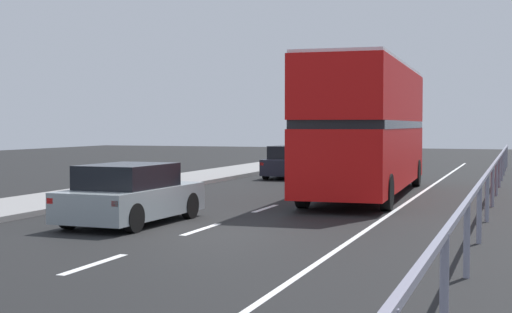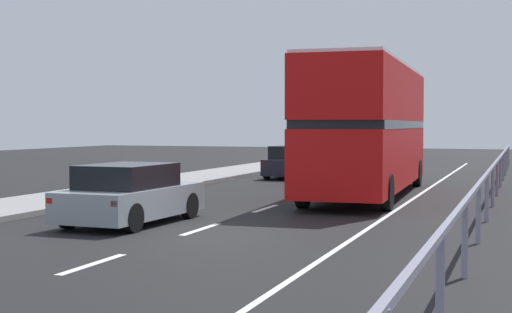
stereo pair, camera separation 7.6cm
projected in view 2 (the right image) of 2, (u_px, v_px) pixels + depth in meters
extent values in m
cube|color=black|center=(195.00, 233.00, 16.44)|extent=(75.74, 120.00, 0.10)
cube|color=silver|center=(93.00, 264.00, 12.54)|extent=(0.16, 1.99, 0.01)
cube|color=silver|center=(201.00, 229.00, 16.71)|extent=(0.16, 1.99, 0.01)
cube|color=silver|center=(266.00, 208.00, 20.88)|extent=(0.16, 1.99, 0.01)
cube|color=silver|center=(309.00, 194.00, 25.05)|extent=(0.16, 1.99, 0.01)
cube|color=silver|center=(340.00, 185.00, 29.22)|extent=(0.16, 1.99, 0.01)
cube|color=silver|center=(363.00, 177.00, 33.39)|extent=(0.16, 1.99, 0.01)
cube|color=silver|center=(381.00, 171.00, 37.56)|extent=(0.16, 1.99, 0.01)
cube|color=silver|center=(395.00, 167.00, 41.73)|extent=(0.16, 1.99, 0.01)
cube|color=silver|center=(414.00, 198.00, 23.74)|extent=(0.12, 46.00, 0.01)
cube|color=gray|center=(495.00, 163.00, 22.87)|extent=(0.08, 42.00, 0.08)
cylinder|color=gray|center=(440.00, 287.00, 8.08)|extent=(0.10, 0.10, 1.15)
cylinder|color=gray|center=(465.00, 240.00, 11.37)|extent=(0.10, 0.10, 1.15)
cylinder|color=gray|center=(478.00, 214.00, 14.67)|extent=(0.10, 0.10, 1.15)
cylinder|color=gray|center=(487.00, 198.00, 17.96)|extent=(0.10, 0.10, 1.15)
cylinder|color=gray|center=(493.00, 187.00, 21.25)|extent=(0.10, 0.10, 1.15)
cylinder|color=gray|center=(497.00, 178.00, 24.55)|extent=(0.10, 0.10, 1.15)
cylinder|color=gray|center=(501.00, 172.00, 27.84)|extent=(0.10, 0.10, 1.15)
cylinder|color=gray|center=(503.00, 167.00, 31.13)|extent=(0.10, 0.10, 1.15)
cylinder|color=gray|center=(505.00, 163.00, 34.43)|extent=(0.10, 0.10, 1.15)
cylinder|color=gray|center=(507.00, 160.00, 37.72)|extent=(0.10, 0.10, 1.15)
cylinder|color=gray|center=(508.00, 157.00, 41.01)|extent=(0.10, 0.10, 1.15)
cube|color=red|center=(368.00, 157.00, 24.56)|extent=(2.96, 11.56, 1.85)
cube|color=black|center=(368.00, 125.00, 24.52)|extent=(2.97, 11.10, 0.24)
cube|color=red|center=(369.00, 94.00, 24.48)|extent=(2.96, 11.56, 1.72)
cube|color=silver|center=(369.00, 66.00, 24.44)|extent=(2.91, 11.33, 0.10)
cube|color=black|center=(391.00, 149.00, 30.01)|extent=(2.27, 0.13, 1.30)
cube|color=yellow|center=(391.00, 89.00, 29.91)|extent=(1.51, 0.10, 0.28)
cylinder|color=black|center=(356.00, 172.00, 29.07)|extent=(0.32, 1.01, 1.00)
cylinder|color=black|center=(417.00, 173.00, 28.38)|extent=(0.32, 1.01, 1.00)
cylinder|color=black|center=(303.00, 190.00, 21.00)|extent=(0.32, 1.01, 1.00)
cylinder|color=black|center=(387.00, 192.00, 20.30)|extent=(0.32, 1.01, 1.00)
cube|color=gray|center=(132.00, 201.00, 17.71)|extent=(1.98, 4.14, 0.68)
cube|color=black|center=(127.00, 176.00, 17.50)|extent=(1.69, 2.30, 0.54)
cube|color=red|center=(50.00, 201.00, 16.15)|extent=(0.16, 0.07, 0.12)
cube|color=red|center=(115.00, 204.00, 15.54)|extent=(0.16, 0.07, 0.12)
cylinder|color=black|center=(131.00, 203.00, 19.27)|extent=(0.23, 0.65, 0.64)
cylinder|color=black|center=(189.00, 206.00, 18.65)|extent=(0.23, 0.65, 0.64)
cylinder|color=black|center=(68.00, 214.00, 16.79)|extent=(0.23, 0.65, 0.64)
cylinder|color=black|center=(133.00, 218.00, 16.17)|extent=(0.23, 0.65, 0.64)
cube|color=black|center=(294.00, 166.00, 33.08)|extent=(2.02, 4.22, 0.68)
cube|color=black|center=(293.00, 152.00, 32.86)|extent=(1.72, 2.35, 0.55)
cube|color=red|center=(263.00, 164.00, 31.36)|extent=(0.16, 0.07, 0.12)
cube|color=red|center=(301.00, 165.00, 30.89)|extent=(0.16, 0.07, 0.12)
cylinder|color=black|center=(284.00, 168.00, 34.65)|extent=(0.23, 0.65, 0.64)
cylinder|color=black|center=(319.00, 169.00, 34.16)|extent=(0.23, 0.65, 0.64)
cylinder|color=black|center=(267.00, 172.00, 32.02)|extent=(0.23, 0.65, 0.64)
cylinder|color=black|center=(305.00, 173.00, 31.53)|extent=(0.23, 0.65, 0.64)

